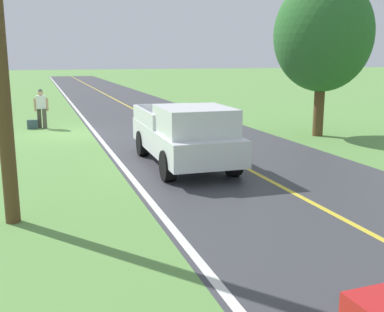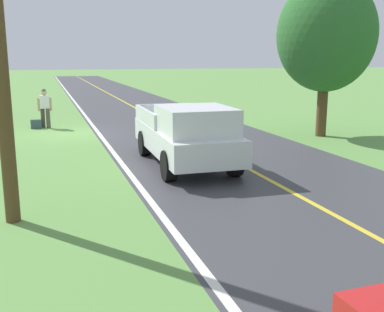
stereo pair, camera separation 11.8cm
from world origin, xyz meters
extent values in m
plane|color=#609347|center=(0.00, 0.00, 0.00)|extent=(200.00, 200.00, 0.00)
cube|color=#3D3D42|center=(-4.31, 0.00, 0.00)|extent=(7.03, 120.00, 0.00)
cube|color=silver|center=(-0.97, 0.00, 0.01)|extent=(0.16, 117.60, 0.00)
cube|color=gold|center=(-4.31, 0.00, 0.01)|extent=(0.14, 117.60, 0.00)
cylinder|color=#4C473D|center=(0.99, -1.91, 0.44)|extent=(0.18, 0.18, 0.88)
cylinder|color=#4C473D|center=(1.21, -2.15, 0.44)|extent=(0.18, 0.18, 0.88)
cube|color=white|center=(1.10, -2.03, 1.17)|extent=(0.40, 0.26, 0.58)
sphere|color=tan|center=(1.10, -2.03, 1.57)|extent=(0.23, 0.23, 0.23)
sphere|color=#4C564C|center=(1.10, -2.03, 1.65)|extent=(0.20, 0.20, 0.20)
cube|color=black|center=(1.10, -2.23, 1.20)|extent=(0.32, 0.20, 0.44)
cylinder|color=tan|center=(0.84, -2.02, 1.06)|extent=(0.10, 0.10, 0.58)
cylinder|color=tan|center=(1.36, -2.01, 1.06)|extent=(0.10, 0.10, 0.58)
cube|color=#384C56|center=(1.52, -1.98, 0.20)|extent=(0.46, 0.20, 0.40)
cube|color=silver|center=(-2.75, 6.70, 0.75)|extent=(2.12, 5.44, 0.70)
cube|color=silver|center=(-2.72, 7.89, 1.46)|extent=(1.89, 2.20, 0.72)
cube|color=black|center=(-2.72, 7.89, 1.53)|extent=(1.71, 1.33, 0.43)
cube|color=silver|center=(-3.71, 5.64, 1.33)|extent=(0.17, 3.03, 0.45)
cube|color=silver|center=(-1.83, 5.60, 1.33)|extent=(0.17, 3.03, 0.45)
cube|color=silver|center=(-2.81, 4.11, 1.33)|extent=(1.84, 0.14, 0.45)
cylinder|color=black|center=(-3.61, 8.47, 0.40)|extent=(0.32, 0.81, 0.80)
cylinder|color=black|center=(-1.81, 8.43, 0.40)|extent=(0.32, 0.81, 0.80)
cylinder|color=black|center=(-3.68, 5.17, 0.40)|extent=(0.32, 0.81, 0.80)
cylinder|color=black|center=(-1.89, 5.13, 0.40)|extent=(0.32, 0.81, 0.80)
cylinder|color=brown|center=(-9.44, 3.60, 1.17)|extent=(0.41, 0.41, 2.35)
ellipsoid|color=#2D662D|center=(-9.44, 3.60, 3.97)|extent=(3.81, 3.81, 4.39)
camera|label=1|loc=(1.27, 19.58, 3.14)|focal=43.40mm
camera|label=2|loc=(1.16, 19.62, 3.14)|focal=43.40mm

